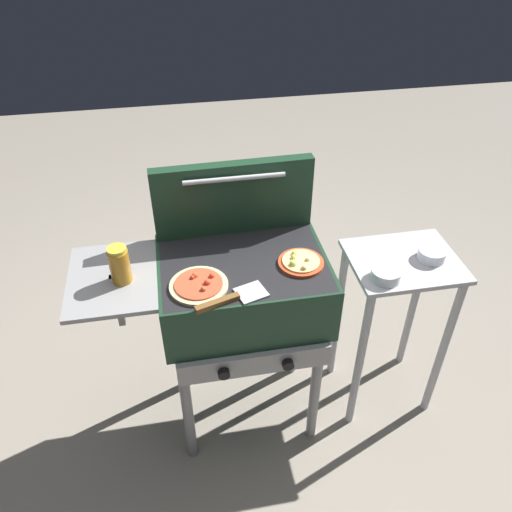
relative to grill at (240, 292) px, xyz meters
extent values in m
plane|color=gray|center=(0.01, 0.00, -0.76)|extent=(8.00, 8.00, 0.00)
cube|color=#193823|center=(0.01, 0.00, 0.02)|extent=(0.64, 0.48, 0.24)
cube|color=black|center=(0.01, 0.00, 0.14)|extent=(0.61, 0.46, 0.01)
cube|color=gray|center=(-0.47, 0.00, 0.13)|extent=(0.32, 0.41, 0.02)
cube|color=gray|center=(-0.47, 0.00, 0.02)|extent=(0.02, 0.02, 0.24)
cube|color=gray|center=(0.01, -0.25, -0.15)|extent=(0.58, 0.02, 0.10)
cylinder|color=black|center=(-0.11, -0.27, -0.15)|extent=(0.04, 0.02, 0.04)
cylinder|color=black|center=(0.13, -0.27, -0.15)|extent=(0.04, 0.02, 0.04)
cylinder|color=gray|center=(-0.26, -0.19, -0.43)|extent=(0.04, 0.04, 0.66)
cylinder|color=gray|center=(0.28, -0.19, -0.43)|extent=(0.04, 0.04, 0.66)
cylinder|color=gray|center=(-0.26, 0.19, -0.43)|extent=(0.04, 0.04, 0.66)
cylinder|color=gray|center=(0.28, 0.19, -0.43)|extent=(0.04, 0.04, 0.66)
cube|color=#193823|center=(0.01, 0.22, 0.29)|extent=(0.63, 0.06, 0.30)
cylinder|color=#B7B7BC|center=(0.01, 0.17, 0.40)|extent=(0.38, 0.02, 0.02)
cylinder|color=beige|center=(-0.16, -0.11, 0.15)|extent=(0.21, 0.21, 0.01)
cylinder|color=#D14C2D|center=(-0.16, -0.11, 0.16)|extent=(0.17, 0.17, 0.01)
sphere|color=#E0402A|center=(-0.13, -0.12, 0.17)|extent=(0.02, 0.02, 0.02)
sphere|color=#EB532E|center=(-0.17, -0.07, 0.17)|extent=(0.02, 0.02, 0.02)
sphere|color=red|center=(-0.11, -0.08, 0.17)|extent=(0.02, 0.02, 0.02)
sphere|color=#B9542D|center=(-0.15, -0.15, 0.17)|extent=(0.02, 0.02, 0.02)
sphere|color=#BB4329|center=(-0.18, -0.08, 0.17)|extent=(0.02, 0.02, 0.02)
cylinder|color=#C64723|center=(0.22, -0.05, 0.15)|extent=(0.17, 0.17, 0.01)
cylinder|color=#EDD17A|center=(0.22, -0.05, 0.16)|extent=(0.14, 0.14, 0.01)
sphere|color=#F2DD67|center=(0.21, -0.01, 0.17)|extent=(0.02, 0.02, 0.02)
sphere|color=#D7EA64|center=(0.19, -0.07, 0.17)|extent=(0.03, 0.03, 0.03)
sphere|color=#DDE072|center=(0.20, -0.03, 0.17)|extent=(0.02, 0.02, 0.02)
sphere|color=#F2BA6D|center=(0.22, -0.10, 0.17)|extent=(0.02, 0.02, 0.02)
sphere|color=#CEB57A|center=(0.25, -0.05, 0.17)|extent=(0.02, 0.02, 0.02)
cylinder|color=#B77A1E|center=(-0.43, -0.02, 0.21)|extent=(0.07, 0.07, 0.13)
cylinder|color=gold|center=(-0.43, -0.02, 0.28)|extent=(0.07, 0.07, 0.01)
cube|color=#B7BABF|center=(0.02, -0.18, 0.15)|extent=(0.12, 0.12, 0.01)
cube|color=brown|center=(-0.11, -0.21, 0.15)|extent=(0.16, 0.07, 0.02)
cube|color=#B2B2B7|center=(0.67, 0.00, 0.05)|extent=(0.44, 0.36, 0.02)
cylinder|color=#B2B2B7|center=(0.48, -0.15, -0.36)|extent=(0.04, 0.04, 0.80)
cylinder|color=#B2B2B7|center=(0.86, -0.15, -0.36)|extent=(0.04, 0.04, 0.80)
cylinder|color=#B2B2B7|center=(0.48, 0.15, -0.36)|extent=(0.04, 0.04, 0.80)
cylinder|color=#B2B2B7|center=(0.86, 0.15, -0.36)|extent=(0.04, 0.04, 0.80)
cylinder|color=silver|center=(0.78, -0.01, 0.09)|extent=(0.11, 0.11, 0.04)
cylinder|color=#4C7533|center=(0.78, -0.01, 0.08)|extent=(0.09, 0.09, 0.02)
cylinder|color=silver|center=(0.55, -0.10, 0.09)|extent=(0.12, 0.12, 0.04)
cylinder|color=beige|center=(0.55, -0.10, 0.08)|extent=(0.10, 0.10, 0.02)
camera|label=1|loc=(-0.21, -1.48, 1.33)|focal=35.75mm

